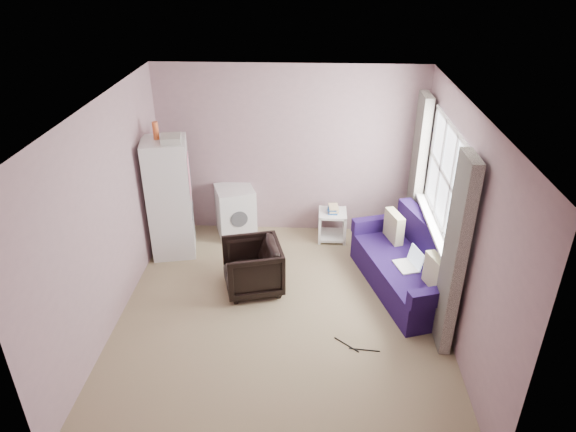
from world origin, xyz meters
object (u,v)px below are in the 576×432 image
at_px(armchair, 252,265).
at_px(side_table, 332,223).
at_px(fridge, 170,198).
at_px(washing_machine, 236,210).
at_px(sofa, 411,267).

xyz_separation_m(armchair, side_table, (1.03, 1.31, -0.10)).
distance_m(fridge, washing_machine, 1.07).
distance_m(armchair, sofa, 2.00).
distance_m(side_table, sofa, 1.53).
xyz_separation_m(side_table, sofa, (0.96, -1.19, 0.04)).
bearing_deg(washing_machine, fridge, -165.30).
relative_size(washing_machine, side_table, 1.37).
bearing_deg(side_table, washing_machine, 176.80).
relative_size(fridge, side_table, 3.47).
bearing_deg(side_table, armchair, -128.33).
height_order(armchair, sofa, sofa).
bearing_deg(armchair, side_table, 126.84).
distance_m(armchair, fridge, 1.55).
bearing_deg(washing_machine, side_table, -22.44).
distance_m(washing_machine, side_table, 1.45).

